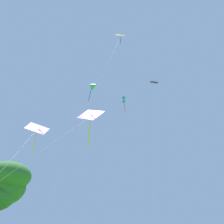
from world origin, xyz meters
TOP-DOWN VIEW (x-y plane):
  - kite_black_large at (-9.02, 36.23)m, footprint 1.73×12.42m
  - kite_yellow_diamond at (-9.60, 16.35)m, footprint 2.49×11.09m
  - kite_purple_streamer at (-10.73, 11.91)m, footprint 5.24×11.21m
  - kite_green_small at (-18.85, 27.21)m, footprint 4.21×10.25m
  - kite_teal_box at (-16.82, 39.35)m, footprint 3.04×7.72m
  - kite_pink_low at (-15.57, 10.74)m, footprint 4.52×10.41m
  - tree_left_oak at (-21.71, 13.85)m, footprint 5.46×5.37m

SIDE VIEW (x-z plane):
  - tree_left_oak at x=-21.71m, z-range 1.37..9.10m
  - kite_pink_low at x=-15.57m, z-range 3.99..14.47m
  - kite_purple_streamer at x=-10.73m, z-range 4.27..15.96m
  - kite_yellow_diamond at x=-9.60m, z-range 9.88..34.99m
  - kite_green_small at x=-18.85m, z-range 11.85..37.33m
  - kite_black_large at x=-9.02m, z-range 12.27..41.72m
  - kite_teal_box at x=-16.82m, z-range 12.99..41.22m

